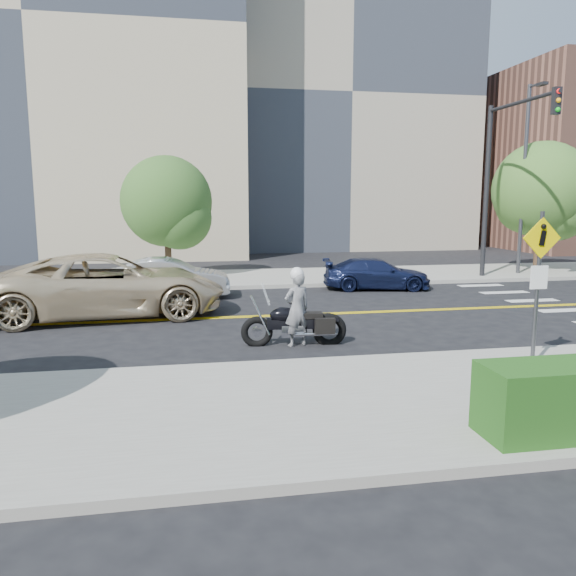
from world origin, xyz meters
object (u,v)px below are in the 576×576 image
at_px(motorcyclist, 297,307).
at_px(parked_car_blue, 377,274).
at_px(pedestrian_sign, 539,274).
at_px(suv, 109,285).
at_px(motorcycle, 295,315).
at_px(parked_car_silver, 169,278).

relative_size(motorcyclist, parked_car_blue, 0.46).
xyz_separation_m(pedestrian_sign, suv, (-8.84, 7.11, -1.04)).
distance_m(pedestrian_sign, suv, 11.39).
xyz_separation_m(motorcyclist, motorcycle, (-0.04, 0.08, -0.20)).
xyz_separation_m(pedestrian_sign, parked_car_silver, (-7.23, 9.94, -1.27)).
height_order(motorcyclist, parked_car_silver, motorcyclist).
bearing_deg(parked_car_blue, motorcyclist, 158.17).
height_order(pedestrian_sign, parked_car_silver, pedestrian_sign).
relative_size(motorcyclist, motorcycle, 0.78).
xyz_separation_m(motorcyclist, suv, (-4.70, 4.24, -0.00)).
distance_m(pedestrian_sign, motorcyclist, 5.14).
height_order(motorcyclist, motorcycle, motorcyclist).
xyz_separation_m(pedestrian_sign, motorcyclist, (-4.14, 2.87, -1.04)).
bearing_deg(suv, parked_car_blue, -75.67).
height_order(motorcycle, parked_car_blue, motorcycle).
distance_m(motorcyclist, suv, 6.33).
height_order(motorcycle, suv, suv).
relative_size(motorcycle, parked_car_blue, 0.59).
bearing_deg(motorcycle, pedestrian_sign, -30.85).
distance_m(motorcycle, suv, 6.25).
relative_size(motorcycle, suv, 0.36).
bearing_deg(parked_car_blue, suv, 119.29).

